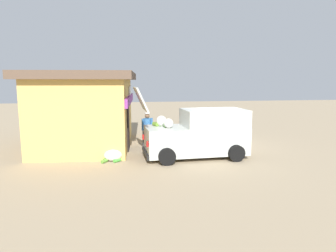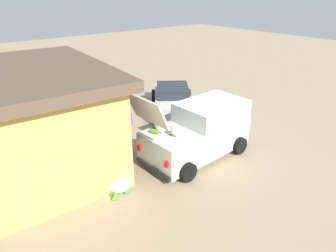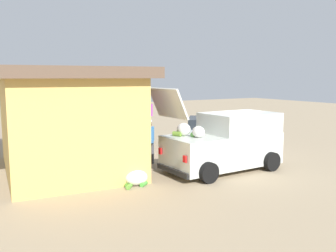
% 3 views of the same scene
% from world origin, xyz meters
% --- Properties ---
extents(ground_plane, '(60.00, 60.00, 0.00)m').
position_xyz_m(ground_plane, '(0.00, 0.00, 0.00)').
color(ground_plane, '#9E896B').
extents(storefront_bar, '(6.66, 4.90, 3.43)m').
position_xyz_m(storefront_bar, '(1.30, 5.93, 1.75)').
color(storefront_bar, '#E0B259').
rests_on(storefront_bar, ground_plane).
extents(delivery_van, '(2.26, 4.45, 2.82)m').
position_xyz_m(delivery_van, '(-1.53, 1.28, 0.95)').
color(delivery_van, silver).
rests_on(delivery_van, ground_plane).
extents(parked_sedan, '(4.23, 3.77, 1.28)m').
position_xyz_m(parked_sedan, '(2.44, -0.76, 0.62)').
color(parked_sedan, '#B2B7BC').
rests_on(parked_sedan, ground_plane).
extents(vendor_standing, '(0.45, 0.52, 1.62)m').
position_xyz_m(vendor_standing, '(0.45, 3.20, 0.92)').
color(vendor_standing, '#4C4C51').
rests_on(vendor_standing, ground_plane).
extents(customer_bending, '(0.71, 0.70, 1.54)m').
position_xyz_m(customer_bending, '(-0.85, 2.85, 0.93)').
color(customer_bending, '#726047').
rests_on(customer_bending, ground_plane).
extents(unloaded_banana_pile, '(0.63, 0.90, 0.45)m').
position_xyz_m(unloaded_banana_pile, '(-1.66, 4.73, 0.20)').
color(unloaded_banana_pile, silver).
rests_on(unloaded_banana_pile, ground_plane).
extents(paint_bucket, '(0.26, 0.26, 0.30)m').
position_xyz_m(paint_bucket, '(3.82, 2.79, 0.15)').
color(paint_bucket, silver).
rests_on(paint_bucket, ground_plane).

